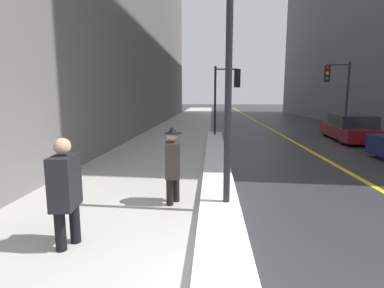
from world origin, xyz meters
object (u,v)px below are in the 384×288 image
Objects in this scene: parked_car_maroon at (350,128)px; lamp_post at (229,58)px; pedestrian_in_fedora at (173,162)px; traffic_light_near at (229,87)px; pedestrian_in_glasses at (65,188)px; traffic_light_far at (335,83)px.

lamp_post is at bearing 151.67° from parked_car_maroon.
lamp_post is 2.97× the size of pedestrian_in_fedora.
pedestrian_in_fedora is (-1.61, -9.70, -1.78)m from traffic_light_near.
traffic_light_near is 2.29× the size of pedestrian_in_glasses.
pedestrian_in_fedora is at bearing 139.62° from pedestrian_in_glasses.
lamp_post is 1.28× the size of traffic_light_near.
traffic_light_near is at bearing 86.84° from lamp_post.
traffic_light_far is at bearing 61.36° from lamp_post.
traffic_light_far is 13.73m from pedestrian_in_fedora.
lamp_post reaches higher than pedestrian_in_glasses.
traffic_light_far reaches higher than parked_car_maroon.
lamp_post is at bearing -96.06° from traffic_light_near.
lamp_post reaches higher than traffic_light_near.
pedestrian_in_fedora reaches higher than parked_car_maroon.
traffic_light_far is at bearing 140.92° from pedestrian_in_fedora.
traffic_light_far is 3.03m from parked_car_maroon.
traffic_light_near reaches higher than parked_car_maroon.
lamp_post reaches higher than parked_car_maroon.
traffic_light_far is (6.41, 11.74, 0.07)m from lamp_post.
traffic_light_near reaches higher than pedestrian_in_glasses.
pedestrian_in_glasses is at bearing 147.15° from parked_car_maroon.
lamp_post is 2.93× the size of pedestrian_in_glasses.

